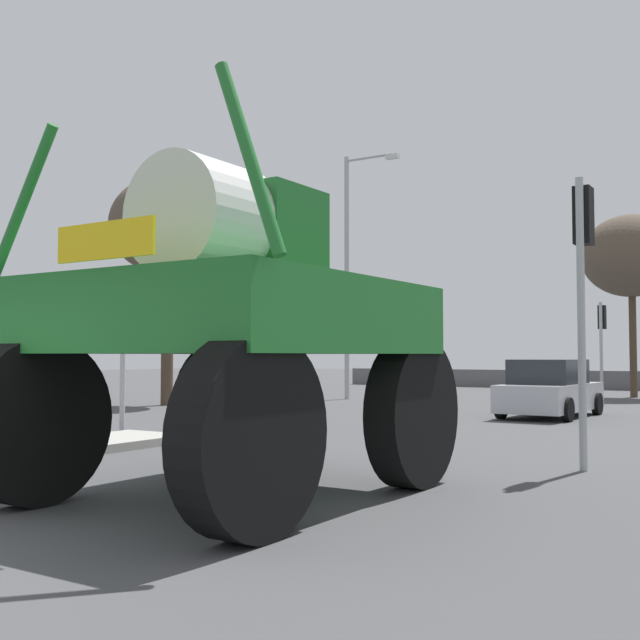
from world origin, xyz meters
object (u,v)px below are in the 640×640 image
(streetlight_far_left, at_px, (351,264))
(oversize_sprayer, at_px, (235,327))
(bare_tree_far_center, at_px, (631,256))
(traffic_signal_far_right, at_px, (602,329))
(traffic_signal_near_left, at_px, (129,320))
(bare_tree_left, at_px, (168,227))
(traffic_signal_near_right, at_px, (583,257))
(sedan_ahead, at_px, (550,390))

(streetlight_far_left, bearing_deg, oversize_sprayer, -63.94)
(streetlight_far_left, xyz_separation_m, bare_tree_far_center, (8.65, 7.00, 0.44))
(oversize_sprayer, height_order, traffic_signal_far_right, oversize_sprayer)
(oversize_sprayer, bearing_deg, traffic_signal_near_left, 55.58)
(bare_tree_far_center, bearing_deg, traffic_signal_near_left, -106.62)
(oversize_sprayer, bearing_deg, traffic_signal_far_right, 1.70)
(bare_tree_left, bearing_deg, traffic_signal_near_left, -51.28)
(oversize_sprayer, distance_m, traffic_signal_far_right, 21.34)
(traffic_signal_far_right, xyz_separation_m, bare_tree_left, (-11.61, -9.66, 3.31))
(streetlight_far_left, distance_m, bare_tree_left, 7.11)
(oversize_sprayer, xyz_separation_m, bare_tree_far_center, (-0.09, 24.87, 3.55))
(traffic_signal_far_right, bearing_deg, traffic_signal_near_right, -78.66)
(traffic_signal_far_right, bearing_deg, sedan_ahead, -87.58)
(bare_tree_left, bearing_deg, streetlight_far_left, 61.61)
(sedan_ahead, distance_m, traffic_signal_near_left, 11.13)
(traffic_signal_near_left, height_order, traffic_signal_far_right, traffic_signal_far_right)
(streetlight_far_left, relative_size, bare_tree_left, 1.21)
(oversize_sprayer, height_order, bare_tree_left, bare_tree_left)
(streetlight_far_left, height_order, bare_tree_far_center, streetlight_far_left)
(traffic_signal_far_right, xyz_separation_m, bare_tree_far_center, (0.39, 3.55, 2.95))
(traffic_signal_near_right, xyz_separation_m, traffic_signal_far_right, (-3.41, 17.01, -0.49))
(traffic_signal_far_right, relative_size, streetlight_far_left, 0.38)
(sedan_ahead, height_order, traffic_signal_near_left, traffic_signal_near_left)
(sedan_ahead, xyz_separation_m, traffic_signal_near_right, (3.08, -9.20, 2.32))
(streetlight_far_left, distance_m, bare_tree_far_center, 11.13)
(sedan_ahead, bearing_deg, traffic_signal_near_left, 148.66)
(oversize_sprayer, relative_size, sedan_ahead, 1.22)
(sedan_ahead, height_order, traffic_signal_near_right, traffic_signal_near_right)
(bare_tree_far_center, bearing_deg, traffic_signal_near_right, -81.64)
(traffic_signal_near_left, relative_size, bare_tree_far_center, 0.46)
(traffic_signal_near_left, xyz_separation_m, traffic_signal_near_right, (9.15, -0.01, 0.67))
(traffic_signal_near_right, distance_m, bare_tree_left, 16.96)
(traffic_signal_near_right, bearing_deg, bare_tree_left, 153.95)
(bare_tree_left, bearing_deg, sedan_ahead, 8.83)
(oversize_sprayer, xyz_separation_m, traffic_signal_near_right, (2.92, 4.31, 1.09))
(traffic_signal_near_left, distance_m, bare_tree_far_center, 21.66)
(traffic_signal_near_right, height_order, traffic_signal_far_right, traffic_signal_near_right)
(bare_tree_left, xyz_separation_m, bare_tree_far_center, (12.01, 13.21, -0.35))
(bare_tree_left, bearing_deg, traffic_signal_far_right, 39.77)
(streetlight_far_left, relative_size, bare_tree_far_center, 1.28)
(traffic_signal_far_right, height_order, streetlight_far_left, streetlight_far_left)
(bare_tree_left, relative_size, bare_tree_far_center, 1.06)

